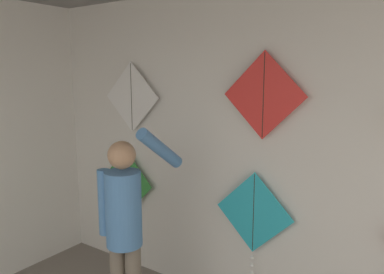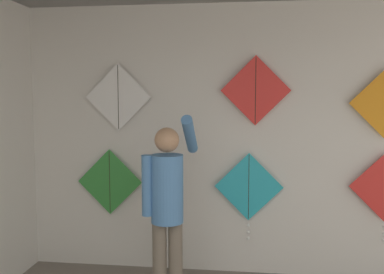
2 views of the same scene
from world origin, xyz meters
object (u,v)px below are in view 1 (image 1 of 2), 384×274
object	(u,v)px
kite_3	(132,97)
shopkeeper	(125,222)
kite_0	(126,182)
kite_1	(254,216)
kite_4	(264,95)

from	to	relation	value
kite_3	shopkeeper	bearing A→B (deg)	-50.47
kite_0	kite_3	world-z (taller)	kite_3
kite_1	kite_4	bearing A→B (deg)	0.66
kite_1	kite_3	bearing A→B (deg)	179.97
shopkeeper	kite_1	xyz separation A→B (m)	(0.70, 0.81, -0.06)
kite_0	kite_1	world-z (taller)	kite_0
kite_1	kite_4	world-z (taller)	kite_4
shopkeeper	kite_1	distance (m)	1.07
shopkeeper	kite_4	distance (m)	1.46
kite_0	kite_4	xyz separation A→B (m)	(1.53, 0.00, 0.97)
shopkeeper	kite_0	xyz separation A→B (m)	(-0.78, 0.81, -0.01)
shopkeeper	kite_1	size ratio (longest dim) A/B	1.87
kite_1	kite_3	distance (m)	1.66
kite_0	shopkeeper	bearing A→B (deg)	-46.19
kite_0	kite_4	size ratio (longest dim) A/B	1.00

